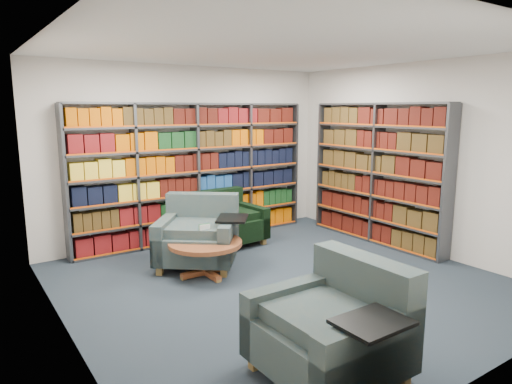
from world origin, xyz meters
TOP-DOWN VIEW (x-y plane):
  - room_shell at (0.00, 0.00)m, footprint 5.02×5.02m
  - bookshelf_back at (0.00, 2.34)m, footprint 4.00×0.28m
  - bookshelf_right at (2.34, 0.60)m, footprint 0.28×2.50m
  - chair_teal_left at (-0.51, 1.25)m, footprint 1.44×1.44m
  - chair_green_right at (0.31, 1.89)m, footprint 1.11×0.99m
  - chair_teal_front at (-0.85, -1.80)m, footprint 1.02×1.19m
  - coffee_table at (-0.67, 0.78)m, footprint 0.95×0.95m

SIDE VIEW (x-z plane):
  - chair_green_right at x=0.31m, z-range -0.08..0.75m
  - coffee_table at x=-0.67m, z-range 0.02..0.69m
  - chair_teal_front at x=-0.85m, z-range -0.09..0.84m
  - chair_teal_left at x=-0.51m, z-range -0.09..0.84m
  - bookshelf_back at x=0.00m, z-range 0.00..2.20m
  - bookshelf_right at x=2.34m, z-range 0.00..2.20m
  - room_shell at x=0.00m, z-range -0.01..2.81m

